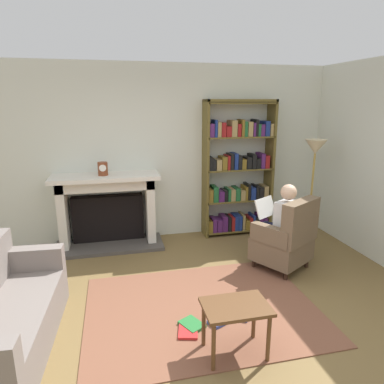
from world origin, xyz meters
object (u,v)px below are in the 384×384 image
floor_lamp (315,156)px  seated_reader (280,222)px  bookshelf (238,171)px  fireplace (108,208)px  side_table (236,313)px  armchair_reading (287,239)px  mantel_clock (103,169)px

floor_lamp → seated_reader: bearing=-140.9°
bookshelf → fireplace: bearing=-179.1°
bookshelf → side_table: 2.99m
seated_reader → floor_lamp: floor_lamp is taller
armchair_reading → seated_reader: size_ratio=0.85×
mantel_clock → armchair_reading: mantel_clock is taller
mantel_clock → seated_reader: bearing=-27.7°
bookshelf → seated_reader: 1.36m
mantel_clock → seated_reader: 2.56m
side_table → floor_lamp: size_ratio=0.35×
seated_reader → bookshelf: bearing=-116.1°
side_table → seated_reader: bearing=52.3°
side_table → fireplace: bearing=111.3°
fireplace → side_table: size_ratio=2.83×
bookshelf → seated_reader: bookshelf is taller
bookshelf → armchair_reading: (0.17, -1.39, -0.62)m
bookshelf → side_table: size_ratio=3.87×
bookshelf → armchair_reading: bearing=-83.1°
bookshelf → armchair_reading: 1.53m
bookshelf → floor_lamp: (0.99, -0.57, 0.30)m
side_table → mantel_clock: bearing=112.6°
fireplace → bookshelf: bearing=0.9°
armchair_reading → seated_reader: bearing=-90.0°
mantel_clock → side_table: size_ratio=0.34×
armchair_reading → side_table: bearing=18.0°
fireplace → floor_lamp: bearing=-10.0°
bookshelf → mantel_clock: bearing=-176.3°
armchair_reading → fireplace: bearing=-62.2°
fireplace → side_table: bearing=-68.7°
armchair_reading → side_table: size_ratio=1.73×
bookshelf → floor_lamp: size_ratio=1.36×
armchair_reading → floor_lamp: 1.48m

